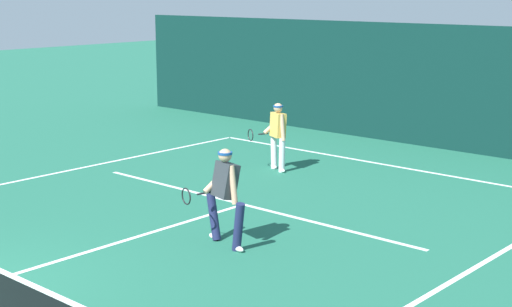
% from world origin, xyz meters
% --- Properties ---
extents(court_line_baseline_far, '(10.26, 0.10, 0.01)m').
position_xyz_m(court_line_baseline_far, '(0.00, 11.46, 0.00)').
color(court_line_baseline_far, white).
rests_on(court_line_baseline_far, ground_plane).
extents(court_line_service, '(8.37, 0.10, 0.01)m').
position_xyz_m(court_line_service, '(0.00, 6.49, 0.00)').
color(court_line_service, white).
rests_on(court_line_service, ground_plane).
extents(court_line_centre, '(0.10, 6.40, 0.01)m').
position_xyz_m(court_line_centre, '(0.00, 3.20, 0.00)').
color(court_line_centre, white).
rests_on(court_line_centre, ground_plane).
extents(player_near, '(1.11, 0.90, 1.68)m').
position_xyz_m(player_near, '(1.45, 4.45, 0.92)').
color(player_near, '#1E234C').
rests_on(player_near, ground_plane).
extents(player_far, '(0.97, 0.86, 1.63)m').
position_xyz_m(player_far, '(-1.42, 9.24, 0.90)').
color(player_far, silver).
rests_on(player_far, ground_plane).
extents(back_fence_windscreen, '(22.76, 0.12, 3.35)m').
position_xyz_m(back_fence_windscreen, '(0.00, 14.18, 1.68)').
color(back_fence_windscreen, '#0A2B27').
rests_on(back_fence_windscreen, ground_plane).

